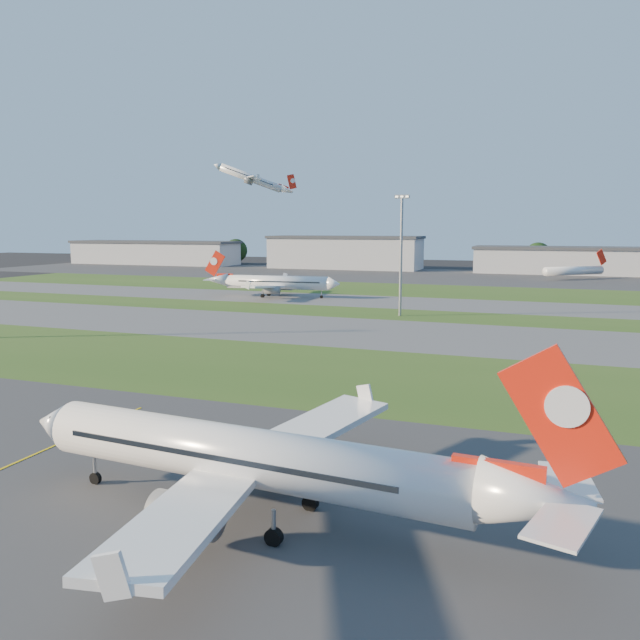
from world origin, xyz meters
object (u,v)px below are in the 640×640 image
at_px(mini_jet_near, 574,271).
at_px(light_mast_centre, 401,247).
at_px(airliner_taxiing, 276,283).
at_px(airliner_parked, 250,459).

relative_size(mini_jet_near, light_mast_centre, 0.88).
distance_m(airliner_taxiing, mini_jet_near, 121.58).
bearing_deg(airliner_parked, light_mast_centre, 101.21).
xyz_separation_m(airliner_parked, light_mast_centre, (-12.15, 96.62, 10.74)).
relative_size(airliner_taxiing, light_mast_centre, 1.40).
xyz_separation_m(airliner_parked, mini_jet_near, (26.45, 213.80, -0.79)).
bearing_deg(light_mast_centre, mini_jet_near, 71.77).
bearing_deg(airliner_taxiing, light_mast_centre, 143.60).
distance_m(airliner_parked, airliner_taxiing, 132.26).
xyz_separation_m(airliner_taxiing, light_mast_centre, (40.39, -24.75, 10.85)).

